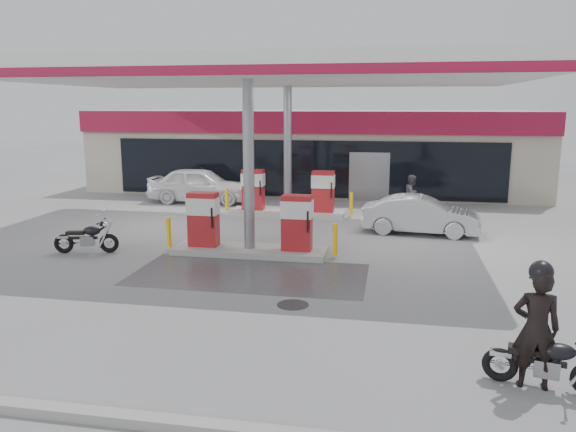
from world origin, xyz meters
name	(u,v)px	position (x,y,z in m)	size (l,w,h in m)	color
ground	(231,273)	(0.00, 0.00, 0.00)	(90.00, 90.00, 0.00)	gray
wet_patch	(249,274)	(0.50, 0.00, 0.00)	(6.00, 3.00, 0.00)	#4C4C4F
drain_cover	(293,305)	(2.00, -2.00, 0.00)	(0.70, 0.70, 0.01)	#38383A
kerb	(87,415)	(0.00, -7.00, 0.07)	(28.00, 0.25, 0.15)	gray
store_building	(316,149)	(0.01, 15.94, 2.01)	(22.00, 8.22, 4.00)	beige
canopy	(271,74)	(0.00, 5.00, 5.27)	(16.00, 10.02, 5.51)	silver
pump_island_near	(250,230)	(0.00, 2.00, 0.71)	(5.14, 1.30, 1.78)	#9E9E99
pump_island_far	(288,197)	(0.00, 8.00, 0.71)	(5.14, 1.30, 1.78)	#9E9E99
main_motorcycle	(547,364)	(6.46, -4.91, 0.41)	(1.80, 0.77, 0.93)	black
biker_main	(536,329)	(6.27, -4.87, 0.95)	(0.69, 0.45, 1.90)	black
parked_motorcycle	(87,239)	(-4.72, 1.21, 0.43)	(1.86, 0.75, 0.97)	black
sedan_white	(200,185)	(-4.39, 10.20, 0.78)	(1.85, 4.60, 1.57)	white
attendant	(412,194)	(4.83, 9.36, 0.77)	(0.75, 0.58, 1.54)	#525156
hatchback_silver	(421,215)	(5.02, 5.60, 0.64)	(1.36, 3.89, 1.28)	#B4B7BD
parked_car_left	(198,178)	(-5.85, 14.00, 0.56)	(1.57, 3.87, 1.12)	#9A9CA1
parked_car_right	(402,184)	(4.50, 14.00, 0.54)	(1.81, 3.92, 1.09)	#4A101D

